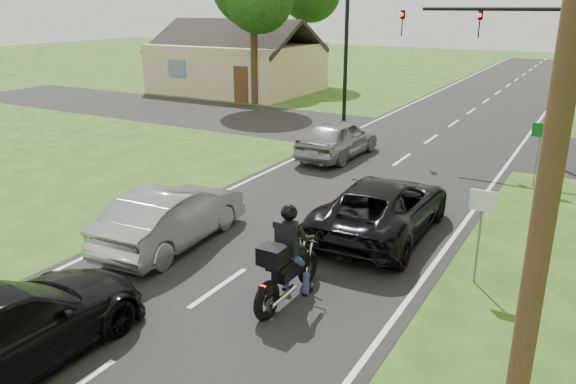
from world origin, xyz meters
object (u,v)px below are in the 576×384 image
(sign_white, at_px, (482,214))
(traffic_signal, at_px, (514,51))
(silver_sedan, at_px, (172,216))
(dark_car_behind, at_px, (3,329))
(sign_green, at_px, (540,139))
(silver_suv, at_px, (338,138))
(utility_pole_near, at_px, (566,75))
(motorcycle_rider, at_px, (287,264))
(dark_suv, at_px, (382,207))

(sign_white, bearing_deg, traffic_signal, 97.05)
(silver_sedan, xyz_separation_m, dark_car_behind, (1.02, -5.33, -0.01))
(sign_white, height_order, sign_green, same)
(silver_suv, xyz_separation_m, traffic_signal, (5.69, 2.91, 3.36))
(utility_pole_near, xyz_separation_m, sign_green, (-1.30, 12.98, -3.49))
(motorcycle_rider, relative_size, dark_car_behind, 0.48)
(dark_car_behind, height_order, utility_pole_near, utility_pole_near)
(dark_car_behind, height_order, sign_white, sign_white)
(utility_pole_near, relative_size, sign_green, 4.71)
(silver_sedan, bearing_deg, traffic_signal, -118.44)
(dark_suv, distance_m, utility_pole_near, 8.94)
(silver_sedan, bearing_deg, dark_suv, -147.32)
(motorcycle_rider, relative_size, silver_suv, 0.54)
(dark_car_behind, xyz_separation_m, sign_white, (6.05, 6.98, 0.84))
(traffic_signal, distance_m, sign_green, 4.24)
(silver_suv, bearing_deg, traffic_signal, -150.89)
(silver_sedan, height_order, utility_pole_near, utility_pole_near)
(silver_sedan, distance_m, traffic_signal, 14.29)
(silver_sedan, bearing_deg, motorcycle_rider, 160.49)
(silver_suv, bearing_deg, utility_pole_near, 125.17)
(motorcycle_rider, distance_m, silver_sedan, 4.05)
(silver_sedan, height_order, silver_suv, silver_suv)
(sign_white, bearing_deg, silver_sedan, -166.89)
(motorcycle_rider, relative_size, dark_suv, 0.46)
(dark_car_behind, bearing_deg, sign_white, -131.25)
(utility_pole_near, distance_m, sign_white, 6.26)
(dark_car_behind, xyz_separation_m, traffic_signal, (4.69, 18.00, 3.38))
(dark_suv, relative_size, silver_sedan, 1.18)
(dark_suv, distance_m, silver_sedan, 5.40)
(sign_white, relative_size, sign_green, 1.00)
(silver_sedan, xyz_separation_m, sign_green, (7.27, 9.65, 0.84))
(dark_car_behind, bearing_deg, utility_pole_near, -165.50)
(traffic_signal, bearing_deg, dark_car_behind, -104.60)
(traffic_signal, xyz_separation_m, sign_green, (1.56, -3.02, -2.54))
(silver_suv, height_order, utility_pole_near, utility_pole_near)
(sign_white, bearing_deg, dark_suv, 149.92)
(sign_white, xyz_separation_m, sign_green, (0.20, 8.00, 0.00))
(silver_sedan, distance_m, dark_car_behind, 5.43)
(dark_suv, bearing_deg, utility_pole_near, 121.27)
(dark_suv, xyz_separation_m, sign_green, (2.95, 6.41, 0.84))
(dark_suv, height_order, silver_suv, silver_suv)
(sign_green, bearing_deg, motorcycle_rider, -107.43)
(silver_sedan, relative_size, sign_green, 2.14)
(motorcycle_rider, distance_m, sign_white, 4.24)
(dark_suv, relative_size, utility_pole_near, 0.53)
(dark_suv, distance_m, sign_green, 7.10)
(motorcycle_rider, relative_size, utility_pole_near, 0.24)
(motorcycle_rider, height_order, sign_white, sign_white)
(silver_suv, distance_m, traffic_signal, 7.22)
(motorcycle_rider, bearing_deg, silver_suv, 110.11)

